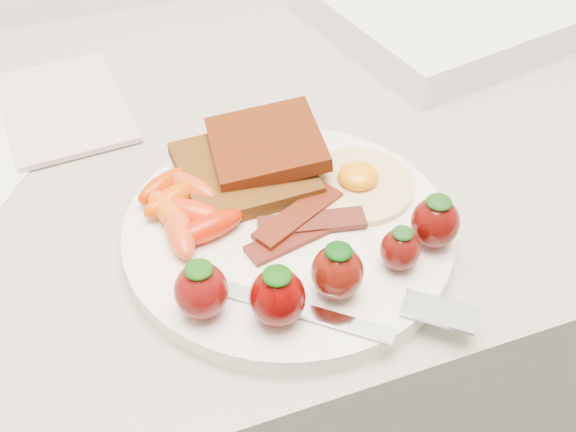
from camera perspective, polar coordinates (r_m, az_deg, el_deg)
name	(u,v)px	position (r m, az deg, el deg)	size (l,w,h in m)	color
counter	(267,391)	(1.05, -1.69, -13.65)	(2.00, 0.60, 0.90)	gray
plate	(288,233)	(0.59, 0.00, -1.33)	(0.27, 0.27, 0.02)	white
toast_lower	(244,171)	(0.63, -3.48, 3.60)	(0.11, 0.11, 0.01)	#4B2B11
toast_upper	(266,144)	(0.64, -1.75, 5.73)	(0.10, 0.10, 0.01)	#481908
fried_egg	(357,183)	(0.62, 5.49, 2.63)	(0.12, 0.12, 0.02)	#F8ECC0
bacon_strips	(302,224)	(0.58, 1.15, -0.65)	(0.11, 0.07, 0.01)	#440D08
baby_carrots	(182,209)	(0.59, -8.36, 0.57)	(0.08, 0.11, 0.02)	#D34600
strawberries	(323,268)	(0.53, 2.79, -4.09)	(0.23, 0.07, 0.05)	#660907
fork	(368,312)	(0.53, 6.32, -7.54)	(0.17, 0.11, 0.00)	white
notepad	(64,107)	(0.77, -17.29, 8.22)	(0.12, 0.17, 0.01)	beige
appliance	(461,3)	(0.92, 13.52, 16.04)	(0.32, 0.26, 0.04)	white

